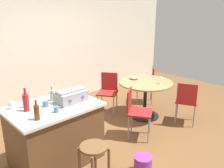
% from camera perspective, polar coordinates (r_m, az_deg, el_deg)
% --- Properties ---
extents(ground_plane, '(8.80, 8.80, 0.00)m').
position_cam_1_polar(ground_plane, '(4.16, 1.34, -13.67)').
color(ground_plane, brown).
extents(back_wall, '(8.00, 0.10, 2.70)m').
position_cam_1_polar(back_wall, '(5.50, -16.01, 8.46)').
color(back_wall, silver).
rests_on(back_wall, ground_plane).
extents(kitchen_island, '(1.24, 0.88, 0.88)m').
position_cam_1_polar(kitchen_island, '(3.58, -13.58, -11.63)').
color(kitchen_island, brown).
rests_on(kitchen_island, ground_plane).
extents(wooden_stool, '(0.34, 0.34, 0.61)m').
position_cam_1_polar(wooden_stool, '(2.99, -4.40, -17.32)').
color(wooden_stool, brown).
rests_on(wooden_stool, ground_plane).
extents(dining_table, '(1.10, 1.10, 0.76)m').
position_cam_1_polar(dining_table, '(4.87, 8.13, -1.45)').
color(dining_table, black).
rests_on(dining_table, ground_plane).
extents(folding_chair_near, '(0.56, 0.56, 0.88)m').
position_cam_1_polar(folding_chair_near, '(5.65, 8.65, 0.63)').
color(folding_chair_near, maroon).
rests_on(folding_chair_near, ground_plane).
extents(folding_chair_far, '(0.56, 0.56, 0.86)m').
position_cam_1_polar(folding_chair_far, '(5.08, -0.93, -1.39)').
color(folding_chair_far, maroon).
rests_on(folding_chair_far, ground_plane).
extents(folding_chair_left, '(0.55, 0.55, 0.88)m').
position_cam_1_polar(folding_chair_left, '(4.09, 5.89, -6.15)').
color(folding_chair_left, maroon).
rests_on(folding_chair_left, ground_plane).
extents(folding_chair_right, '(0.54, 0.54, 0.86)m').
position_cam_1_polar(folding_chair_right, '(4.74, 17.63, -3.65)').
color(folding_chair_right, maroon).
rests_on(folding_chair_right, ground_plane).
extents(toolbox, '(0.44, 0.28, 0.19)m').
position_cam_1_polar(toolbox, '(3.44, -9.88, -2.92)').
color(toolbox, gray).
rests_on(toolbox, kitchen_island).
extents(bottle_0, '(0.06, 0.06, 0.23)m').
position_cam_1_polar(bottle_0, '(3.41, -20.46, -4.01)').
color(bottle_0, '#B7B2AD').
rests_on(bottle_0, kitchen_island).
extents(bottle_1, '(0.08, 0.08, 0.32)m').
position_cam_1_polar(bottle_1, '(3.29, -20.14, -4.17)').
color(bottle_1, maroon).
rests_on(bottle_1, kitchen_island).
extents(bottle_2, '(0.08, 0.08, 0.22)m').
position_cam_1_polar(bottle_2, '(3.57, -14.27, -2.54)').
color(bottle_2, '#B7B2AD').
rests_on(bottle_2, kitchen_island).
extents(bottle_3, '(0.07, 0.07, 0.26)m').
position_cam_1_polar(bottle_3, '(2.99, -17.78, -6.53)').
color(bottle_3, '#603314').
rests_on(bottle_3, kitchen_island).
extents(cup_0, '(0.11, 0.07, 0.11)m').
position_cam_1_polar(cup_0, '(3.45, -23.21, -4.72)').
color(cup_0, white).
rests_on(cup_0, kitchen_island).
extents(cup_1, '(0.11, 0.07, 0.08)m').
position_cam_1_polar(cup_1, '(3.16, -13.33, -5.99)').
color(cup_1, '#4C7099').
rests_on(cup_1, kitchen_island).
extents(cup_2, '(0.12, 0.08, 0.08)m').
position_cam_1_polar(cup_2, '(3.38, -15.83, -4.63)').
color(cup_2, '#4C7099').
rests_on(cup_2, kitchen_island).
extents(wine_glass, '(0.07, 0.07, 0.14)m').
position_cam_1_polar(wine_glass, '(4.72, 11.81, 1.31)').
color(wine_glass, silver).
rests_on(wine_glass, dining_table).
extents(serving_bowl, '(0.18, 0.18, 0.07)m').
position_cam_1_polar(serving_bowl, '(4.96, 5.36, 1.56)').
color(serving_bowl, tan).
rests_on(serving_bowl, dining_table).
extents(plastic_bucket, '(0.25, 0.25, 0.26)m').
position_cam_1_polar(plastic_bucket, '(3.44, 7.49, -18.88)').
color(plastic_bucket, purple).
rests_on(plastic_bucket, ground_plane).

